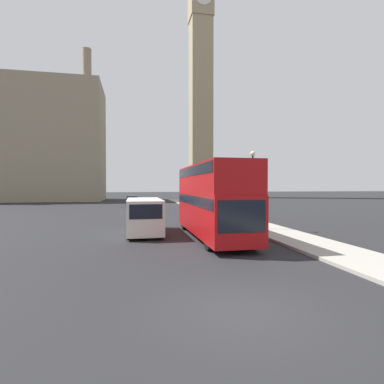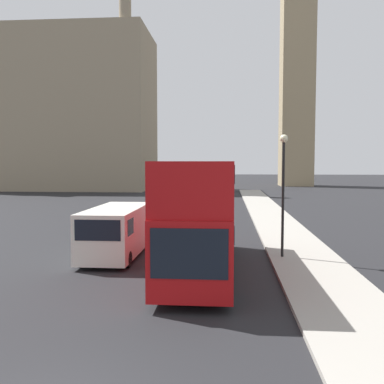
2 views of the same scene
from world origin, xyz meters
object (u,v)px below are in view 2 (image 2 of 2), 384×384
at_px(white_van, 116,231).
at_px(street_lamp, 283,176).
at_px(parked_sedan, 172,196).
at_px(red_double_decker_bus, 200,210).

xyz_separation_m(white_van, street_lamp, (7.63, 0.05, 2.54)).
distance_m(white_van, parked_sedan, 27.30).
xyz_separation_m(red_double_decker_bus, street_lamp, (3.57, 2.26, 1.30)).
height_order(white_van, parked_sedan, white_van).
relative_size(red_double_decker_bus, parked_sedan, 2.21).
bearing_deg(red_double_decker_bus, parked_sedan, 99.49).
xyz_separation_m(street_lamp, parked_sedan, (-8.51, 27.24, -3.05)).
bearing_deg(street_lamp, parked_sedan, 107.35).
xyz_separation_m(red_double_decker_bus, white_van, (-4.06, 2.21, -1.24)).
distance_m(street_lamp, parked_sedan, 28.70).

